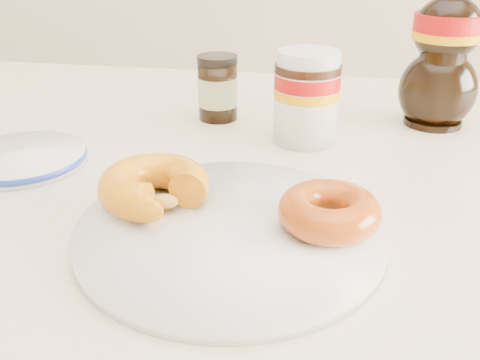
% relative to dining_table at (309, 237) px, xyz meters
% --- Properties ---
extents(dining_table, '(1.40, 0.90, 0.75)m').
position_rel_dining_table_xyz_m(dining_table, '(0.00, 0.00, 0.00)').
color(dining_table, '#F9E5BD').
rests_on(dining_table, ground).
extents(plate, '(0.28, 0.28, 0.01)m').
position_rel_dining_table_xyz_m(plate, '(-0.07, -0.15, 0.09)').
color(plate, white).
rests_on(plate, dining_table).
extents(donut_bitten, '(0.11, 0.11, 0.04)m').
position_rel_dining_table_xyz_m(donut_bitten, '(-0.15, -0.12, 0.12)').
color(donut_bitten, orange).
rests_on(donut_bitten, plate).
extents(donut_whole, '(0.10, 0.10, 0.03)m').
position_rel_dining_table_xyz_m(donut_whole, '(0.02, -0.14, 0.11)').
color(donut_whole, '#993F09').
rests_on(donut_whole, plate).
extents(nutella_jar, '(0.08, 0.08, 0.12)m').
position_rel_dining_table_xyz_m(nutella_jar, '(-0.02, 0.11, 0.15)').
color(nutella_jar, white).
rests_on(nutella_jar, dining_table).
extents(syrup_bottle, '(0.12, 0.11, 0.21)m').
position_rel_dining_table_xyz_m(syrup_bottle, '(0.16, 0.20, 0.19)').
color(syrup_bottle, black).
rests_on(syrup_bottle, dining_table).
extents(dark_jar, '(0.06, 0.06, 0.09)m').
position_rel_dining_table_xyz_m(dark_jar, '(-0.15, 0.17, 0.13)').
color(dark_jar, black).
rests_on(dark_jar, dining_table).
extents(blue_rim_saucer, '(0.15, 0.15, 0.02)m').
position_rel_dining_table_xyz_m(blue_rim_saucer, '(-0.34, -0.03, 0.09)').
color(blue_rim_saucer, white).
rests_on(blue_rim_saucer, dining_table).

